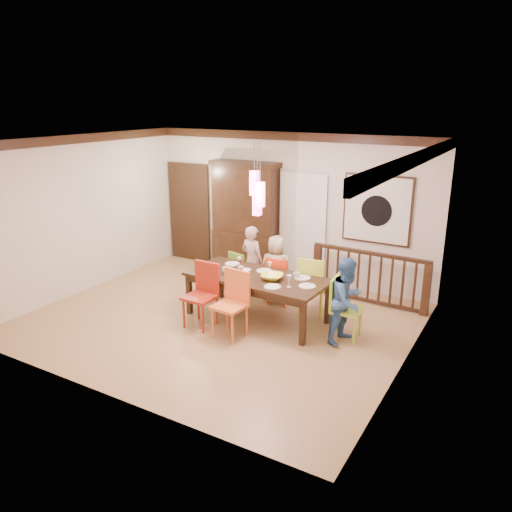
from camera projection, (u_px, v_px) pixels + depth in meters
The scene contains 37 objects.
floor at pixel (219, 320), 8.25m from camera, with size 6.00×6.00×0.00m, color #A67F50.
ceiling at pixel (215, 141), 7.38m from camera, with size 6.00×6.00×0.00m, color white.
wall_back at pixel (288, 207), 9.88m from camera, with size 6.00×6.00×0.00m, color beige.
wall_left at pixel (83, 215), 9.24m from camera, with size 5.00×5.00×0.00m, color beige.
wall_right at pixel (411, 266), 6.39m from camera, with size 5.00×5.00×0.00m, color beige.
crown_molding at pixel (215, 147), 7.40m from camera, with size 6.00×5.00×0.16m, color black, non-canonical shape.
panel_door at pixel (190, 214), 11.10m from camera, with size 1.04×0.07×2.24m, color black.
white_doorway at pixel (303, 229), 9.80m from camera, with size 0.97×0.05×2.22m, color silver.
painting at pixel (377, 210), 8.95m from camera, with size 1.25×0.06×1.25m.
pendant_cluster at pixel (257, 193), 7.70m from camera, with size 0.27×0.21×1.14m.
dining_table at pixel (257, 280), 8.13m from camera, with size 2.35×1.14×0.75m.
chair_far_left at pixel (243, 270), 9.17m from camera, with size 0.47×0.47×0.85m.
chair_far_mid at pixel (280, 277), 8.80m from camera, with size 0.44×0.44×0.88m.
chair_far_right at pixel (314, 281), 8.37m from camera, with size 0.51×0.51×1.02m.
chair_near_left at pixel (200, 292), 7.87m from camera, with size 0.48×0.48×1.03m.
chair_near_mid at pixel (229, 301), 7.52m from camera, with size 0.49×0.49×1.02m.
chair_end_right at pixel (347, 305), 7.48m from camera, with size 0.46×0.46×0.96m.
china_hutch at pixel (245, 218), 10.21m from camera, with size 1.47×0.46×2.32m.
balustrade at pixel (369, 276), 8.81m from camera, with size 2.13×0.16×0.96m.
person_far_left at pixel (252, 261), 9.14m from camera, with size 0.48×0.32×1.32m, color #D4A8A1.
person_far_mid at pixel (276, 269), 8.89m from camera, with size 0.59×0.39×1.21m, color #B8AB8B.
person_end_right at pixel (347, 300), 7.36m from camera, with size 0.64×0.50×1.31m, color #3B69A5.
serving_bowl at pixel (272, 277), 7.94m from camera, with size 0.35×0.35×0.09m, color yellow.
small_bowl at pixel (245, 271), 8.23m from camera, with size 0.19×0.19×0.06m, color white.
cup_left at pixel (226, 270), 8.21m from camera, with size 0.14×0.14×0.11m, color silver.
cup_right at pixel (297, 275), 7.98m from camera, with size 0.11×0.11×0.10m, color silver.
plate_far_left at pixel (232, 264), 8.67m from camera, with size 0.26×0.26×0.01m, color white.
plate_far_mid at pixel (264, 271), 8.32m from camera, with size 0.26×0.26×0.01m, color white.
plate_far_right at pixel (302, 278), 7.99m from camera, with size 0.26×0.26×0.01m, color white.
plate_near_left at pixel (211, 273), 8.21m from camera, with size 0.26×0.26×0.01m, color white.
plate_near_mid at pixel (272, 287), 7.61m from camera, with size 0.26×0.26×0.01m, color white.
plate_end_right at pixel (307, 286), 7.64m from camera, with size 0.26×0.26×0.01m, color white.
wine_glass_a at pixel (240, 263), 8.46m from camera, with size 0.08×0.08×0.19m, color #590C19, non-canonical shape.
wine_glass_b at pixel (270, 268), 8.20m from camera, with size 0.08×0.08×0.19m, color silver, non-canonical shape.
wine_glass_c at pixel (241, 272), 7.99m from camera, with size 0.08×0.08×0.19m, color #590C19, non-canonical shape.
wine_glass_d at pixel (289, 281), 7.60m from camera, with size 0.08×0.08×0.19m, color silver, non-canonical shape.
napkin at pixel (242, 282), 7.80m from camera, with size 0.18×0.14×0.01m, color #D83359.
Camera 1 is at (4.29, -6.24, 3.50)m, focal length 35.00 mm.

